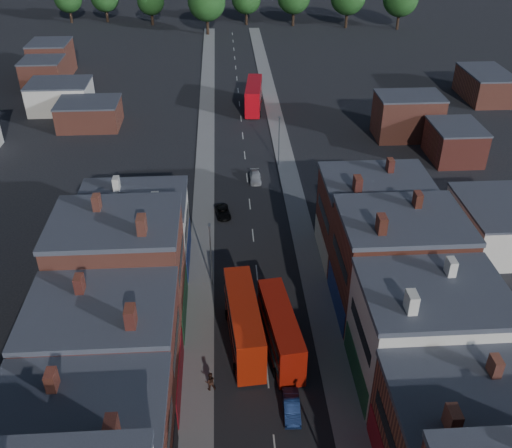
{
  "coord_description": "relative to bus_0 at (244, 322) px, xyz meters",
  "views": [
    {
      "loc": [
        -3.35,
        -21.34,
        40.49
      ],
      "look_at": [
        0.0,
        33.58,
        5.77
      ],
      "focal_mm": 40.0,
      "sensor_mm": 36.0,
      "label": 1
    }
  ],
  "objects": [
    {
      "name": "car_1",
      "position": [
        3.76,
        -8.75,
        -2.1
      ],
      "size": [
        1.55,
        4.06,
        1.32
      ],
      "primitive_type": "imported",
      "rotation": [
        0.0,
        0.0,
        -0.04
      ],
      "color": "#122450",
      "rests_on": "ground"
    },
    {
      "name": "ped_1",
      "position": [
        -3.31,
        -5.81,
        -1.67
      ],
      "size": [
        1.02,
        0.65,
        1.96
      ],
      "primitive_type": "imported",
      "rotation": [
        0.0,
        0.0,
        3.28
      ],
      "color": "#3B2117",
      "rests_on": "pavement_west"
    },
    {
      "name": "car_2",
      "position": [
        -1.81,
        24.68,
        -2.21
      ],
      "size": [
        2.36,
        4.2,
        1.11
      ],
      "primitive_type": "imported",
      "rotation": [
        0.0,
        0.0,
        0.14
      ],
      "color": "black",
      "rests_on": "ground"
    },
    {
      "name": "lamp_post_3",
      "position": [
        7.19,
        39.51,
        1.94
      ],
      "size": [
        0.25,
        0.7,
        8.12
      ],
      "color": "slate",
      "rests_on": "ground"
    },
    {
      "name": "bus_1",
      "position": [
        3.49,
        -1.05,
        -0.25
      ],
      "size": [
        3.72,
        11.01,
        4.66
      ],
      "rotation": [
        0.0,
        0.0,
        0.12
      ],
      "color": "#AD1709",
      "rests_on": "ground"
    },
    {
      "name": "bus_2",
      "position": [
        4.66,
        64.2,
        0.04
      ],
      "size": [
        4.0,
        12.27,
        5.2
      ],
      "rotation": [
        0.0,
        0.0,
        -0.11
      ],
      "color": "#BD0811",
      "rests_on": "ground"
    },
    {
      "name": "bus_0",
      "position": [
        0.0,
        0.0,
        0.0
      ],
      "size": [
        3.72,
        12.04,
        5.12
      ],
      "rotation": [
        0.0,
        0.0,
        0.08
      ],
      "color": "#BA210A",
      "rests_on": "ground"
    },
    {
      "name": "pavement_east",
      "position": [
        8.49,
        29.51,
        -2.7
      ],
      "size": [
        3.0,
        200.0,
        0.12
      ],
      "primitive_type": "cube",
      "color": "gray",
      "rests_on": "ground"
    },
    {
      "name": "pavement_west",
      "position": [
        -4.51,
        29.51,
        -2.7
      ],
      "size": [
        3.0,
        200.0,
        0.12
      ],
      "primitive_type": "cube",
      "color": "gray",
      "rests_on": "ground"
    },
    {
      "name": "car_3",
      "position": [
        3.19,
        34.48,
        -2.17
      ],
      "size": [
        1.66,
        4.07,
        1.18
      ],
      "primitive_type": "imported",
      "rotation": [
        0.0,
        0.0,
        -0.0
      ],
      "color": "silver",
      "rests_on": "ground"
    },
    {
      "name": "lamp_post_2",
      "position": [
        -3.21,
        9.51,
        1.94
      ],
      "size": [
        0.25,
        0.7,
        8.12
      ],
      "color": "slate",
      "rests_on": "ground"
    }
  ]
}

